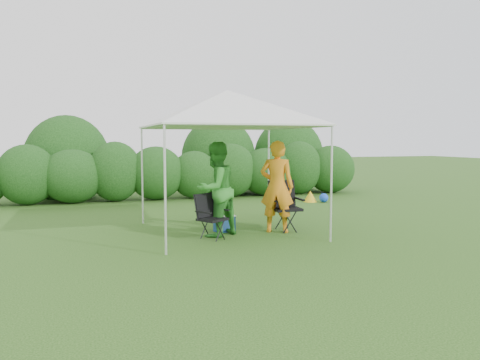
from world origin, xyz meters
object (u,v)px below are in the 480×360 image
object	(u,v)px
chair_left	(209,213)
cooler	(224,223)
chair_right	(284,202)
woman	(216,189)
man	(277,187)
canopy	(227,109)

from	to	relation	value
chair_left	cooler	world-z (taller)	chair_left
chair_right	woman	distance (m)	1.53
man	woman	distance (m)	1.25
man	cooler	bearing A→B (deg)	7.70
woman	cooler	world-z (taller)	woman
chair_right	man	bearing A→B (deg)	-142.97
chair_right	woman	world-z (taller)	woman
man	woman	size ratio (longest dim) A/B	1.01
canopy	cooler	bearing A→B (deg)	132.32
cooler	man	bearing A→B (deg)	-40.19
canopy	chair_right	distance (m)	2.23
canopy	chair_right	size ratio (longest dim) A/B	3.05
chair_right	cooler	distance (m)	1.30
cooler	chair_left	bearing A→B (deg)	-146.84
chair_right	woman	bearing A→B (deg)	-171.84
canopy	woman	xyz separation A→B (m)	(-0.33, -0.32, -1.56)
canopy	chair_left	distance (m)	2.11
chair_left	woman	bearing A→B (deg)	15.06
chair_right	chair_left	world-z (taller)	chair_right
canopy	man	bearing A→B (deg)	-20.75
woman	cooler	xyz separation A→B (m)	(0.28, 0.37, -0.74)
chair_left	canopy	bearing A→B (deg)	13.82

